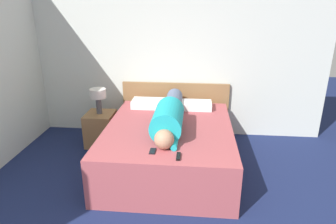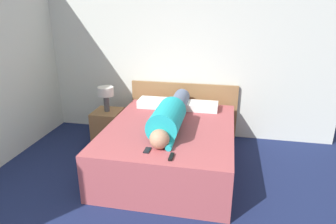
{
  "view_description": "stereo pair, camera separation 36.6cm",
  "coord_description": "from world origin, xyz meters",
  "px_view_note": "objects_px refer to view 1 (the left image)",
  "views": [
    {
      "loc": [
        0.57,
        -1.21,
        2.11
      ],
      "look_at": [
        0.24,
        2.21,
        0.84
      ],
      "focal_mm": 32.0,
      "sensor_mm": 36.0,
      "label": 1
    },
    {
      "loc": [
        0.93,
        -1.16,
        2.11
      ],
      "look_at": [
        0.24,
        2.21,
        0.84
      ],
      "focal_mm": 32.0,
      "sensor_mm": 36.0,
      "label": 2
    }
  ],
  "objects_px": {
    "pillow_near_headboard": "(148,103)",
    "cell_phone": "(153,151)",
    "nightstand": "(101,129)",
    "pillow_second": "(196,105)",
    "bed": "(169,147)",
    "person_lying": "(169,115)",
    "tv_remote": "(178,156)",
    "table_lamp": "(98,96)"
  },
  "relations": [
    {
      "from": "table_lamp",
      "to": "tv_remote",
      "type": "xyz_separation_m",
      "value": [
        1.3,
        -1.42,
        -0.19
      ]
    },
    {
      "from": "cell_phone",
      "to": "pillow_second",
      "type": "bearing_deg",
      "value": 72.46
    },
    {
      "from": "bed",
      "to": "tv_remote",
      "type": "distance_m",
      "value": 0.9
    },
    {
      "from": "bed",
      "to": "person_lying",
      "type": "bearing_deg",
      "value": -72.97
    },
    {
      "from": "bed",
      "to": "nightstand",
      "type": "relative_size",
      "value": 3.9
    },
    {
      "from": "nightstand",
      "to": "pillow_near_headboard",
      "type": "relative_size",
      "value": 1.07
    },
    {
      "from": "pillow_near_headboard",
      "to": "cell_phone",
      "type": "height_order",
      "value": "pillow_near_headboard"
    },
    {
      "from": "bed",
      "to": "tv_remote",
      "type": "xyz_separation_m",
      "value": [
        0.17,
        -0.82,
        0.31
      ]
    },
    {
      "from": "table_lamp",
      "to": "pillow_near_headboard",
      "type": "xyz_separation_m",
      "value": [
        0.73,
        0.13,
        -0.14
      ]
    },
    {
      "from": "cell_phone",
      "to": "pillow_near_headboard",
      "type": "bearing_deg",
      "value": 100.95
    },
    {
      "from": "pillow_near_headboard",
      "to": "cell_phone",
      "type": "distance_m",
      "value": 1.48
    },
    {
      "from": "bed",
      "to": "nightstand",
      "type": "bearing_deg",
      "value": 152.23
    },
    {
      "from": "nightstand",
      "to": "table_lamp",
      "type": "relative_size",
      "value": 1.32
    },
    {
      "from": "pillow_near_headboard",
      "to": "nightstand",
      "type": "bearing_deg",
      "value": -169.59
    },
    {
      "from": "table_lamp",
      "to": "bed",
      "type": "bearing_deg",
      "value": -27.77
    },
    {
      "from": "bed",
      "to": "pillow_near_headboard",
      "type": "distance_m",
      "value": 0.9
    },
    {
      "from": "bed",
      "to": "tv_remote",
      "type": "relative_size",
      "value": 13.31
    },
    {
      "from": "nightstand",
      "to": "pillow_second",
      "type": "bearing_deg",
      "value": 5.23
    },
    {
      "from": "table_lamp",
      "to": "person_lying",
      "type": "distance_m",
      "value": 1.28
    },
    {
      "from": "bed",
      "to": "pillow_second",
      "type": "distance_m",
      "value": 0.88
    },
    {
      "from": "bed",
      "to": "table_lamp",
      "type": "height_order",
      "value": "table_lamp"
    },
    {
      "from": "pillow_second",
      "to": "cell_phone",
      "type": "bearing_deg",
      "value": -107.54
    },
    {
      "from": "nightstand",
      "to": "tv_remote",
      "type": "xyz_separation_m",
      "value": [
        1.3,
        -1.42,
        0.35
      ]
    },
    {
      "from": "person_lying",
      "to": "cell_phone",
      "type": "relative_size",
      "value": 13.05
    },
    {
      "from": "bed",
      "to": "person_lying",
      "type": "distance_m",
      "value": 0.45
    },
    {
      "from": "pillow_near_headboard",
      "to": "pillow_second",
      "type": "distance_m",
      "value": 0.74
    },
    {
      "from": "table_lamp",
      "to": "cell_phone",
      "type": "bearing_deg",
      "value": -52.41
    },
    {
      "from": "bed",
      "to": "cell_phone",
      "type": "bearing_deg",
      "value": -98.83
    },
    {
      "from": "pillow_second",
      "to": "pillow_near_headboard",
      "type": "bearing_deg",
      "value": 180.0
    },
    {
      "from": "nightstand",
      "to": "cell_phone",
      "type": "bearing_deg",
      "value": -52.41
    },
    {
      "from": "cell_phone",
      "to": "nightstand",
      "type": "bearing_deg",
      "value": 127.59
    },
    {
      "from": "pillow_second",
      "to": "tv_remote",
      "type": "xyz_separation_m",
      "value": [
        -0.17,
        -1.55,
        -0.04
      ]
    },
    {
      "from": "nightstand",
      "to": "pillow_near_headboard",
      "type": "distance_m",
      "value": 0.84
    },
    {
      "from": "person_lying",
      "to": "pillow_second",
      "type": "distance_m",
      "value": 0.82
    },
    {
      "from": "nightstand",
      "to": "table_lamp",
      "type": "height_order",
      "value": "table_lamp"
    },
    {
      "from": "pillow_second",
      "to": "nightstand",
      "type": "bearing_deg",
      "value": -174.77
    },
    {
      "from": "bed",
      "to": "pillow_second",
      "type": "bearing_deg",
      "value": 64.55
    },
    {
      "from": "nightstand",
      "to": "cell_phone",
      "type": "relative_size",
      "value": 3.94
    },
    {
      "from": "table_lamp",
      "to": "cell_phone",
      "type": "relative_size",
      "value": 2.98
    },
    {
      "from": "nightstand",
      "to": "person_lying",
      "type": "distance_m",
      "value": 1.38
    },
    {
      "from": "pillow_near_headboard",
      "to": "tv_remote",
      "type": "height_order",
      "value": "pillow_near_headboard"
    },
    {
      "from": "tv_remote",
      "to": "cell_phone",
      "type": "bearing_deg",
      "value": 160.35
    }
  ]
}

